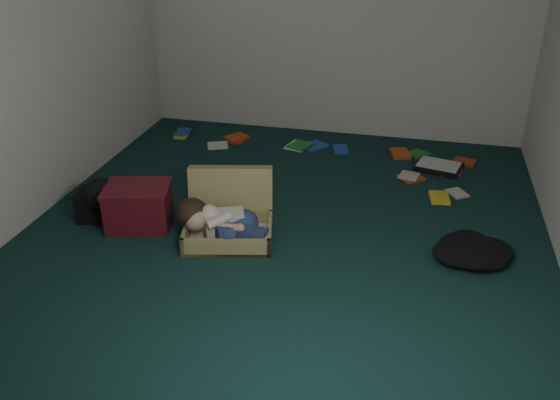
% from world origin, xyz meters
% --- Properties ---
extents(floor, '(4.50, 4.50, 0.00)m').
position_xyz_m(floor, '(0.00, 0.00, 0.00)').
color(floor, '#0F2D2A').
rests_on(floor, ground).
extents(wall_back, '(4.50, 0.00, 4.50)m').
position_xyz_m(wall_back, '(0.00, 2.25, 1.30)').
color(wall_back, silver).
rests_on(wall_back, ground).
extents(wall_front, '(4.50, 0.00, 4.50)m').
position_xyz_m(wall_front, '(0.00, -2.25, 1.30)').
color(wall_front, silver).
rests_on(wall_front, ground).
extents(wall_left, '(0.00, 4.50, 4.50)m').
position_xyz_m(wall_left, '(-2.00, 0.00, 1.30)').
color(wall_left, silver).
rests_on(wall_left, ground).
extents(suitcase, '(0.78, 0.77, 0.48)m').
position_xyz_m(suitcase, '(-0.41, -0.12, 0.14)').
color(suitcase, tan).
rests_on(suitcase, floor).
extents(person, '(0.73, 0.36, 0.30)m').
position_xyz_m(person, '(-0.41, -0.29, 0.18)').
color(person, silver).
rests_on(person, suitcase).
extents(maroon_bin, '(0.58, 0.50, 0.34)m').
position_xyz_m(maroon_bin, '(-1.13, -0.18, 0.17)').
color(maroon_bin, '#58121C').
rests_on(maroon_bin, floor).
extents(backpack, '(0.49, 0.42, 0.27)m').
position_xyz_m(backpack, '(-1.48, -0.14, 0.13)').
color(backpack, black).
rests_on(backpack, floor).
extents(clothing_pile, '(0.58, 0.53, 0.15)m').
position_xyz_m(clothing_pile, '(1.38, -0.02, 0.07)').
color(clothing_pile, black).
rests_on(clothing_pile, floor).
extents(paper_tray, '(0.48, 0.41, 0.06)m').
position_xyz_m(paper_tray, '(1.17, 1.48, 0.03)').
color(paper_tray, black).
rests_on(paper_tray, floor).
extents(book_scatter, '(3.21, 1.19, 0.02)m').
position_xyz_m(book_scatter, '(0.32, 1.54, 0.01)').
color(book_scatter, yellow).
rests_on(book_scatter, floor).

